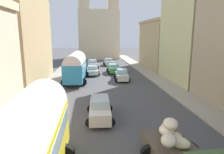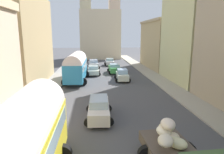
{
  "view_description": "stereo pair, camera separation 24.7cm",
  "coord_description": "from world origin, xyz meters",
  "px_view_note": "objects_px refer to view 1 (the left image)",
  "views": [
    {
      "loc": [
        -2.32,
        -1.13,
        6.31
      ],
      "look_at": [
        0.0,
        20.95,
        1.75
      ],
      "focal_mm": 32.83,
      "sensor_mm": 36.0,
      "label": 1
    },
    {
      "loc": [
        -2.07,
        -1.15,
        6.31
      ],
      "look_at": [
        0.0,
        20.95,
        1.75
      ],
      "focal_mm": 32.83,
      "sensor_mm": 36.0,
      "label": 2
    }
  ],
  "objects_px": {
    "parked_bus_1": "(76,66)",
    "car_4": "(100,108)",
    "car_1": "(114,68)",
    "car_0": "(122,75)",
    "car_6": "(92,64)",
    "car_2": "(109,62)",
    "car_5": "(92,70)"
  },
  "relations": [
    {
      "from": "car_6",
      "to": "car_2",
      "type": "bearing_deg",
      "value": 44.38
    },
    {
      "from": "car_1",
      "to": "car_2",
      "type": "distance_m",
      "value": 8.76
    },
    {
      "from": "car_6",
      "to": "car_1",
      "type": "bearing_deg",
      "value": -57.0
    },
    {
      "from": "parked_bus_1",
      "to": "car_1",
      "type": "relative_size",
      "value": 2.12
    },
    {
      "from": "car_0",
      "to": "car_4",
      "type": "distance_m",
      "value": 13.5
    },
    {
      "from": "parked_bus_1",
      "to": "car_4",
      "type": "relative_size",
      "value": 1.95
    },
    {
      "from": "car_4",
      "to": "car_6",
      "type": "distance_m",
      "value": 24.53
    },
    {
      "from": "car_0",
      "to": "car_1",
      "type": "bearing_deg",
      "value": 94.12
    },
    {
      "from": "car_4",
      "to": "car_6",
      "type": "height_order",
      "value": "car_4"
    },
    {
      "from": "car_4",
      "to": "car_0",
      "type": "bearing_deg",
      "value": 74.29
    },
    {
      "from": "car_2",
      "to": "car_4",
      "type": "bearing_deg",
      "value": -96.42
    },
    {
      "from": "parked_bus_1",
      "to": "car_6",
      "type": "height_order",
      "value": "parked_bus_1"
    },
    {
      "from": "parked_bus_1",
      "to": "car_6",
      "type": "bearing_deg",
      "value": 77.9
    },
    {
      "from": "car_2",
      "to": "parked_bus_1",
      "type": "bearing_deg",
      "value": -111.83
    },
    {
      "from": "car_5",
      "to": "car_2",
      "type": "bearing_deg",
      "value": 70.86
    },
    {
      "from": "parked_bus_1",
      "to": "car_1",
      "type": "distance_m",
      "value": 8.39
    },
    {
      "from": "car_0",
      "to": "car_1",
      "type": "distance_m",
      "value": 6.15
    },
    {
      "from": "car_4",
      "to": "car_5",
      "type": "height_order",
      "value": "car_4"
    },
    {
      "from": "car_0",
      "to": "car_6",
      "type": "distance_m",
      "value": 12.19
    },
    {
      "from": "car_0",
      "to": "car_6",
      "type": "relative_size",
      "value": 0.91
    },
    {
      "from": "car_2",
      "to": "car_6",
      "type": "xyz_separation_m",
      "value": [
        -3.43,
        -3.36,
        0.06
      ]
    },
    {
      "from": "parked_bus_1",
      "to": "car_0",
      "type": "bearing_deg",
      "value": -3.02
    },
    {
      "from": "car_1",
      "to": "car_5",
      "type": "bearing_deg",
      "value": -159.3
    },
    {
      "from": "car_0",
      "to": "car_2",
      "type": "distance_m",
      "value": 14.9
    },
    {
      "from": "parked_bus_1",
      "to": "car_6",
      "type": "distance_m",
      "value": 11.53
    },
    {
      "from": "car_0",
      "to": "car_5",
      "type": "distance_m",
      "value": 6.25
    },
    {
      "from": "car_0",
      "to": "car_4",
      "type": "relative_size",
      "value": 0.85
    },
    {
      "from": "car_1",
      "to": "car_4",
      "type": "height_order",
      "value": "car_4"
    },
    {
      "from": "car_1",
      "to": "car_4",
      "type": "bearing_deg",
      "value": -99.54
    },
    {
      "from": "car_1",
      "to": "car_6",
      "type": "xyz_separation_m",
      "value": [
        -3.51,
        5.4,
        0.03
      ]
    },
    {
      "from": "car_4",
      "to": "car_1",
      "type": "bearing_deg",
      "value": 80.46
    },
    {
      "from": "car_1",
      "to": "car_6",
      "type": "relative_size",
      "value": 0.99
    }
  ]
}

